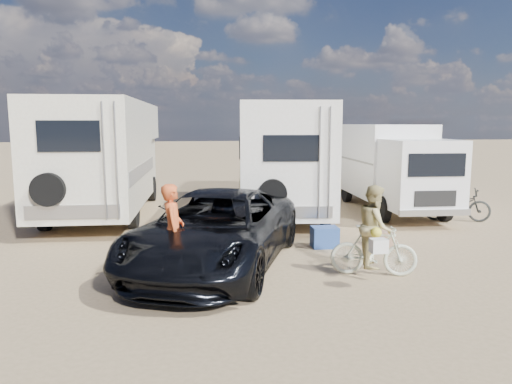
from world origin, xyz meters
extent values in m
plane|color=#9F835F|center=(0.00, 0.00, 0.00)|extent=(140.00, 140.00, 0.00)
imported|color=black|center=(-2.43, 1.00, 0.77)|extent=(4.44, 6.08, 1.53)
imported|color=orange|center=(-3.26, 0.05, 0.42)|extent=(1.61, 0.58, 0.84)
imported|color=beige|center=(0.51, 0.02, 0.49)|extent=(1.69, 0.93, 0.98)
imported|color=#CB4F23|center=(-3.26, 0.05, 0.83)|extent=(0.41, 0.61, 1.66)
imported|color=tan|center=(0.51, 0.02, 0.78)|extent=(0.80, 0.91, 1.57)
imported|color=black|center=(5.01, 4.55, 0.49)|extent=(1.98, 1.36, 0.99)
cube|color=navy|center=(0.21, 2.19, 0.24)|extent=(0.62, 0.46, 0.49)
cube|color=#8E6A51|center=(1.60, 2.17, 0.17)|extent=(0.43, 0.43, 0.33)
camera|label=1|loc=(-3.08, -8.40, 2.89)|focal=33.56mm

